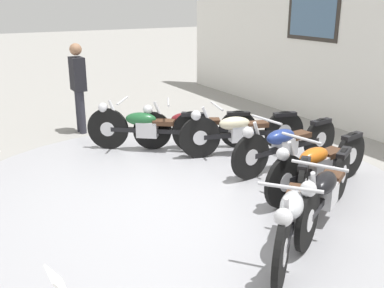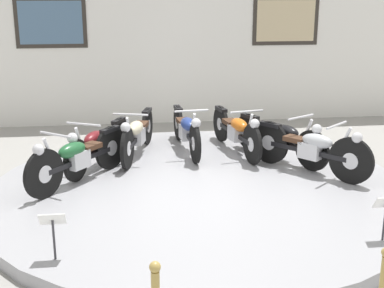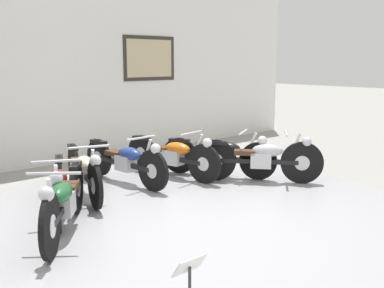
{
  "view_description": "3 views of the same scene",
  "coord_description": "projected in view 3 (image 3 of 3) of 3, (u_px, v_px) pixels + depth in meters",
  "views": [
    {
      "loc": [
        4.48,
        -2.36,
        2.45
      ],
      "look_at": [
        -0.11,
        0.23,
        0.72
      ],
      "focal_mm": 42.0,
      "sensor_mm": 36.0,
      "label": 1
    },
    {
      "loc": [
        -0.97,
        -6.82,
        2.77
      ],
      "look_at": [
        -0.12,
        -0.04,
        0.77
      ],
      "focal_mm": 50.0,
      "sensor_mm": 36.0,
      "label": 2
    },
    {
      "loc": [
        -3.71,
        -4.17,
        2.05
      ],
      "look_at": [
        0.17,
        0.26,
        0.96
      ],
      "focal_mm": 42.0,
      "sensor_mm": 36.0,
      "label": 3
    }
  ],
  "objects": [
    {
      "name": "motorcycle_cream",
      "position": [
        84.0,
        170.0,
        6.32
      ],
      "size": [
        0.66,
        1.93,
        0.79
      ],
      "color": "black",
      "rests_on": "display_platform"
    },
    {
      "name": "back_wall",
      "position": [
        47.0,
        68.0,
        8.76
      ],
      "size": [
        14.0,
        0.22,
        3.84
      ],
      "color": "white",
      "rests_on": "ground_plane"
    },
    {
      "name": "motorcycle_maroon",
      "position": [
        59.0,
        185.0,
        5.57
      ],
      "size": [
        0.9,
        1.78,
        0.78
      ],
      "color": "black",
      "rests_on": "display_platform"
    },
    {
      "name": "info_placard_front_left",
      "position": [
        190.0,
        274.0,
        3.26
      ],
      "size": [
        0.26,
        0.11,
        0.51
      ],
      "color": "#333338",
      "rests_on": "display_platform"
    },
    {
      "name": "motorcycle_orange",
      "position": [
        173.0,
        155.0,
        7.37
      ],
      "size": [
        0.56,
        1.95,
        0.79
      ],
      "color": "black",
      "rests_on": "display_platform"
    },
    {
      "name": "motorcycle_blue",
      "position": [
        126.0,
        160.0,
        6.98
      ],
      "size": [
        0.54,
        1.96,
        0.79
      ],
      "color": "black",
      "rests_on": "display_platform"
    },
    {
      "name": "motorcycle_silver",
      "position": [
        261.0,
        158.0,
        7.07
      ],
      "size": [
        1.35,
        1.57,
        0.81
      ],
      "color": "black",
      "rests_on": "display_platform"
    },
    {
      "name": "ground_plane",
      "position": [
        195.0,
        220.0,
        5.86
      ],
      "size": [
        60.0,
        60.0,
        0.0
      ],
      "primitive_type": "plane",
      "color": "gray"
    },
    {
      "name": "motorcycle_green",
      "position": [
        64.0,
        200.0,
        4.92
      ],
      "size": [
        1.26,
        1.62,
        0.8
      ],
      "color": "black",
      "rests_on": "display_platform"
    },
    {
      "name": "display_platform",
      "position": [
        195.0,
        215.0,
        5.85
      ],
      "size": [
        5.8,
        5.8,
        0.16
      ],
      "primitive_type": "cylinder",
      "color": "#99999E",
      "rests_on": "ground_plane"
    },
    {
      "name": "motorcycle_black",
      "position": [
        220.0,
        154.0,
        7.41
      ],
      "size": [
        1.03,
        1.73,
        0.78
      ],
      "color": "black",
      "rests_on": "display_platform"
    }
  ]
}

